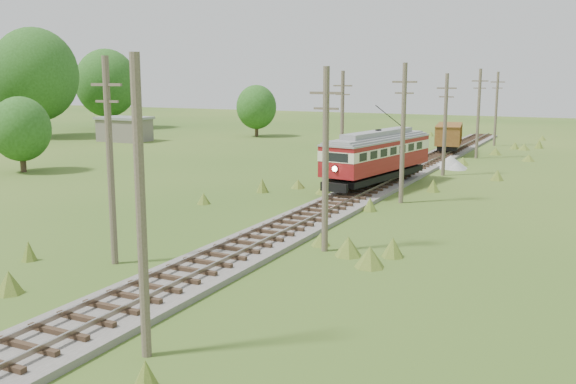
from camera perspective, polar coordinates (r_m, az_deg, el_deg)
The scene contains 17 objects.
railbed_main at distance 46.25m, azimuth 7.24°, elevation 0.26°, with size 3.60×96.00×0.57m.
streetcar at distance 47.52m, azimuth 7.99°, elevation 3.44°, with size 4.75×12.31×5.57m.
gondola at distance 70.64m, azimuth 14.11°, elevation 4.90°, with size 3.77×8.05×2.57m.
gravel_pile at distance 59.54m, azimuth 14.32°, elevation 2.57°, with size 3.12×3.31×1.14m.
utility_pole_r_1 at distance 18.65m, azimuth -12.94°, elevation -1.59°, with size 0.30×0.30×8.80m.
utility_pole_r_2 at distance 29.65m, azimuth 3.36°, elevation 3.02°, with size 1.60×0.30×8.60m.
utility_pole_r_3 at distance 41.88m, azimuth 10.19°, elevation 5.26°, with size 1.60×0.30×9.00m.
utility_pole_r_4 at distance 54.53m, azimuth 13.79°, elevation 5.93°, with size 1.60×0.30×8.40m.
utility_pole_r_5 at distance 67.18m, azimuth 16.57°, elevation 6.77°, with size 1.60×0.30×8.90m.
utility_pole_r_6 at distance 80.04m, azimuth 18.02°, elevation 7.11°, with size 1.60×0.30×8.70m.
utility_pole_l_a at distance 28.56m, azimuth -15.54°, elevation 2.80°, with size 1.60×0.30×9.00m.
utility_pole_l_b at distance 52.87m, azimuth 4.84°, elevation 6.17°, with size 1.60×0.30×8.60m.
tree_left_4 at distance 93.29m, azimuth -21.58°, elevation 9.67°, with size 11.34×11.34×14.61m.
tree_left_5 at distance 106.11m, azimuth -15.83°, elevation 9.30°, with size 9.66×9.66×12.44m.
tree_mid_a at distance 88.25m, azimuth -2.83°, elevation 7.55°, with size 5.46×5.46×7.03m.
tree_mid_c at distance 59.56m, azimuth -22.67°, elevation 5.18°, with size 5.04×5.04×6.49m.
shed at distance 84.54m, azimuth -14.32°, elevation 5.46°, with size 6.40×4.40×3.10m.
Camera 1 is at (14.69, -9.12, 8.14)m, focal length 40.00 mm.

